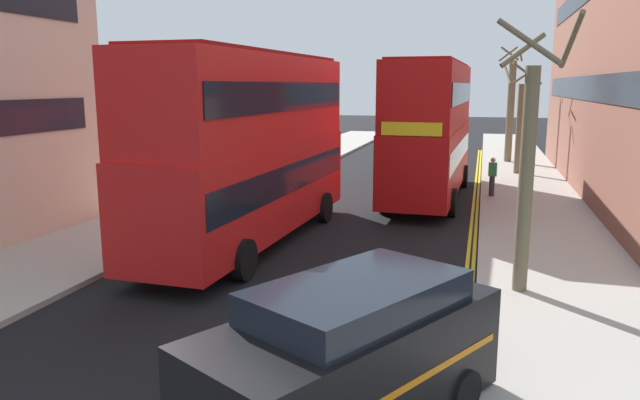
{
  "coord_description": "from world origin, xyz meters",
  "views": [
    {
      "loc": [
        4.48,
        -3.66,
        4.71
      ],
      "look_at": [
        0.5,
        11.0,
        1.8
      ],
      "focal_mm": 33.74,
      "sensor_mm": 36.0,
      "label": 1
    }
  ],
  "objects_px": {
    "double_decker_bus_away": "(251,143)",
    "pedestrian_far": "(492,176)",
    "double_decker_bus_oncoming": "(430,126)",
    "taxi_minivan": "(345,360)"
  },
  "relations": [
    {
      "from": "double_decker_bus_away",
      "to": "pedestrian_far",
      "type": "height_order",
      "value": "double_decker_bus_away"
    },
    {
      "from": "double_decker_bus_away",
      "to": "double_decker_bus_oncoming",
      "type": "bearing_deg",
      "value": 62.82
    },
    {
      "from": "double_decker_bus_oncoming",
      "to": "pedestrian_far",
      "type": "xyz_separation_m",
      "value": [
        2.57,
        0.47,
        -2.04
      ]
    },
    {
      "from": "double_decker_bus_away",
      "to": "pedestrian_far",
      "type": "xyz_separation_m",
      "value": [
        7.05,
        9.2,
        -2.04
      ]
    },
    {
      "from": "taxi_minivan",
      "to": "pedestrian_far",
      "type": "xyz_separation_m",
      "value": [
        2.1,
        18.37,
        -0.08
      ]
    },
    {
      "from": "double_decker_bus_away",
      "to": "pedestrian_far",
      "type": "relative_size",
      "value": 6.72
    },
    {
      "from": "double_decker_bus_away",
      "to": "pedestrian_far",
      "type": "distance_m",
      "value": 11.77
    },
    {
      "from": "double_decker_bus_away",
      "to": "taxi_minivan",
      "type": "bearing_deg",
      "value": -61.63
    },
    {
      "from": "double_decker_bus_oncoming",
      "to": "taxi_minivan",
      "type": "height_order",
      "value": "double_decker_bus_oncoming"
    },
    {
      "from": "taxi_minivan",
      "to": "pedestrian_far",
      "type": "distance_m",
      "value": 18.49
    }
  ]
}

